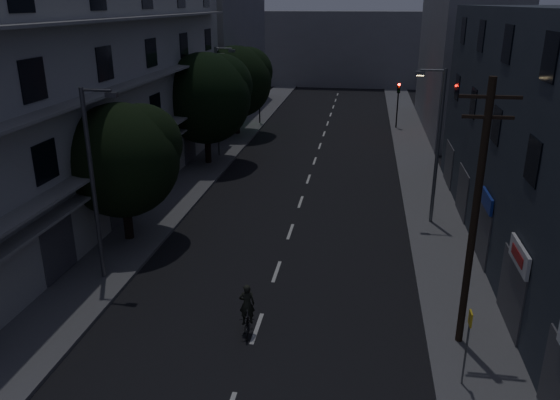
# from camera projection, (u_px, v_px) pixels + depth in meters

# --- Properties ---
(ground) EXTENTS (160.00, 160.00, 0.00)m
(ground) POSITION_uv_depth(u_px,v_px,m) (309.00, 177.00, 37.02)
(ground) COLOR black
(ground) RESTS_ON ground
(sidewalk_left) EXTENTS (3.00, 90.00, 0.15)m
(sidewalk_left) POSITION_uv_depth(u_px,v_px,m) (202.00, 171.00, 38.07)
(sidewalk_left) COLOR #565659
(sidewalk_left) RESTS_ON ground
(sidewalk_right) EXTENTS (3.00, 90.00, 0.15)m
(sidewalk_right) POSITION_uv_depth(u_px,v_px,m) (422.00, 181.00, 35.92)
(sidewalk_right) COLOR #565659
(sidewalk_right) RESTS_ON ground
(lane_markings) EXTENTS (0.15, 60.50, 0.01)m
(lane_markings) POSITION_uv_depth(u_px,v_px,m) (317.00, 153.00, 42.82)
(lane_markings) COLOR beige
(lane_markings) RESTS_ON ground
(building_left) EXTENTS (7.00, 36.00, 14.00)m
(building_left) POSITION_uv_depth(u_px,v_px,m) (81.00, 83.00, 29.85)
(building_left) COLOR #A6A7A2
(building_left) RESTS_ON ground
(building_far_left) EXTENTS (6.00, 20.00, 16.00)m
(building_far_left) POSITION_uv_depth(u_px,v_px,m) (220.00, 34.00, 57.37)
(building_far_left) COLOR slate
(building_far_left) RESTS_ON ground
(building_far_right) EXTENTS (6.00, 20.00, 13.00)m
(building_far_right) POSITION_uv_depth(u_px,v_px,m) (463.00, 57.00, 48.86)
(building_far_right) COLOR slate
(building_far_right) RESTS_ON ground
(building_far_end) EXTENTS (24.00, 8.00, 10.00)m
(building_far_end) POSITION_uv_depth(u_px,v_px,m) (343.00, 48.00, 77.10)
(building_far_end) COLOR slate
(building_far_end) RESTS_ON ground
(tree_near) EXTENTS (5.44, 5.44, 6.71)m
(tree_near) POSITION_uv_depth(u_px,v_px,m) (123.00, 156.00, 25.72)
(tree_near) COLOR black
(tree_near) RESTS_ON sidewalk_left
(tree_mid) EXTENTS (6.37, 6.37, 7.83)m
(tree_mid) POSITION_uv_depth(u_px,v_px,m) (207.00, 95.00, 38.24)
(tree_mid) COLOR black
(tree_mid) RESTS_ON sidewalk_left
(tree_far) EXTENTS (6.13, 6.13, 7.58)m
(tree_far) POSITION_uv_depth(u_px,v_px,m) (237.00, 79.00, 47.09)
(tree_far) COLOR black
(tree_far) RESTS_ON sidewalk_left
(traffic_signal_far_right) EXTENTS (0.28, 0.37, 4.10)m
(traffic_signal_far_right) POSITION_uv_depth(u_px,v_px,m) (398.00, 96.00, 49.84)
(traffic_signal_far_right) COLOR black
(traffic_signal_far_right) RESTS_ON sidewalk_right
(traffic_signal_far_left) EXTENTS (0.28, 0.37, 4.10)m
(traffic_signal_far_left) POSITION_uv_depth(u_px,v_px,m) (259.00, 92.00, 51.80)
(traffic_signal_far_left) COLOR black
(traffic_signal_far_left) RESTS_ON sidewalk_left
(street_lamp_left_near) EXTENTS (1.51, 0.25, 8.00)m
(street_lamp_left_near) POSITION_uv_depth(u_px,v_px,m) (95.00, 177.00, 21.77)
(street_lamp_left_near) COLOR #515258
(street_lamp_left_near) RESTS_ON sidewalk_left
(street_lamp_right) EXTENTS (1.51, 0.25, 8.00)m
(street_lamp_right) POSITION_uv_depth(u_px,v_px,m) (436.00, 140.00, 27.64)
(street_lamp_right) COLOR #5C5F64
(street_lamp_right) RESTS_ON sidewalk_right
(street_lamp_left_far) EXTENTS (1.51, 0.25, 8.00)m
(street_lamp_left_far) POSITION_uv_depth(u_px,v_px,m) (219.00, 97.00, 40.21)
(street_lamp_left_far) COLOR slate
(street_lamp_left_far) RESTS_ON sidewalk_left
(utility_pole) EXTENTS (1.80, 0.24, 9.00)m
(utility_pole) POSITION_uv_depth(u_px,v_px,m) (475.00, 213.00, 17.30)
(utility_pole) COLOR black
(utility_pole) RESTS_ON sidewalk_right
(bus_stop_sign) EXTENTS (0.06, 0.35, 2.52)m
(bus_stop_sign) POSITION_uv_depth(u_px,v_px,m) (468.00, 335.00, 16.16)
(bus_stop_sign) COLOR #595B60
(bus_stop_sign) RESTS_ON sidewalk_right
(cyclist) EXTENTS (0.78, 1.58, 1.92)m
(cyclist) POSITION_uv_depth(u_px,v_px,m) (247.00, 316.00, 19.40)
(cyclist) COLOR black
(cyclist) RESTS_ON ground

